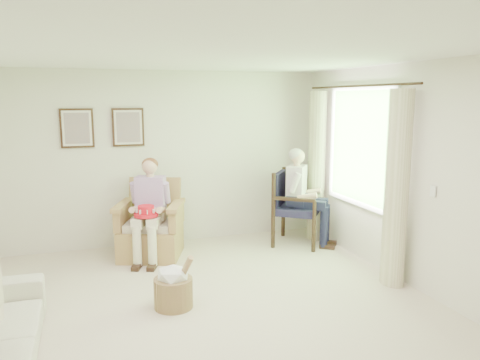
{
  "coord_description": "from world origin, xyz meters",
  "views": [
    {
      "loc": [
        -1.1,
        -4.23,
        2.19
      ],
      "look_at": [
        1.0,
        1.95,
        1.05
      ],
      "focal_mm": 35.0,
      "sensor_mm": 36.0,
      "label": 1
    }
  ],
  "objects_px": {
    "person_wicker": "(151,202)",
    "person_dark": "(301,190)",
    "hatbox": "(173,286)",
    "red_hat": "(146,212)",
    "wicker_armchair": "(150,232)",
    "wood_armchair": "(295,204)"
  },
  "relations": [
    {
      "from": "person_wicker",
      "to": "person_dark",
      "type": "height_order",
      "value": "person_dark"
    },
    {
      "from": "person_wicker",
      "to": "hatbox",
      "type": "height_order",
      "value": "person_wicker"
    },
    {
      "from": "person_dark",
      "to": "hatbox",
      "type": "height_order",
      "value": "person_dark"
    },
    {
      "from": "red_hat",
      "to": "person_dark",
      "type": "bearing_deg",
      "value": 2.25
    },
    {
      "from": "red_hat",
      "to": "hatbox",
      "type": "bearing_deg",
      "value": -86.74
    },
    {
      "from": "wicker_armchair",
      "to": "wood_armchair",
      "type": "relative_size",
      "value": 0.98
    },
    {
      "from": "wicker_armchair",
      "to": "person_wicker",
      "type": "xyz_separation_m",
      "value": [
        0.0,
        -0.14,
        0.46
      ]
    },
    {
      "from": "red_hat",
      "to": "hatbox",
      "type": "relative_size",
      "value": 0.53
    },
    {
      "from": "wood_armchair",
      "to": "red_hat",
      "type": "distance_m",
      "value": 2.31
    },
    {
      "from": "person_wicker",
      "to": "hatbox",
      "type": "relative_size",
      "value": 2.26
    },
    {
      "from": "wicker_armchair",
      "to": "hatbox",
      "type": "distance_m",
      "value": 1.76
    },
    {
      "from": "person_wicker",
      "to": "red_hat",
      "type": "relative_size",
      "value": 4.3
    },
    {
      "from": "person_dark",
      "to": "wood_armchair",
      "type": "bearing_deg",
      "value": 37.3
    },
    {
      "from": "wood_armchair",
      "to": "person_wicker",
      "type": "xyz_separation_m",
      "value": [
        -2.2,
        -0.08,
        0.2
      ]
    },
    {
      "from": "wicker_armchair",
      "to": "red_hat",
      "type": "height_order",
      "value": "wicker_armchair"
    },
    {
      "from": "hatbox",
      "to": "wood_armchair",
      "type": "bearing_deg",
      "value": 37.47
    },
    {
      "from": "person_dark",
      "to": "hatbox",
      "type": "bearing_deg",
      "value": 161.73
    },
    {
      "from": "person_dark",
      "to": "hatbox",
      "type": "distance_m",
      "value": 2.75
    },
    {
      "from": "person_dark",
      "to": "wicker_armchair",
      "type": "bearing_deg",
      "value": 121.1
    },
    {
      "from": "wicker_armchair",
      "to": "person_dark",
      "type": "height_order",
      "value": "person_dark"
    },
    {
      "from": "wood_armchair",
      "to": "hatbox",
      "type": "distance_m",
      "value": 2.81
    },
    {
      "from": "person_dark",
      "to": "red_hat",
      "type": "relative_size",
      "value": 4.51
    }
  ]
}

